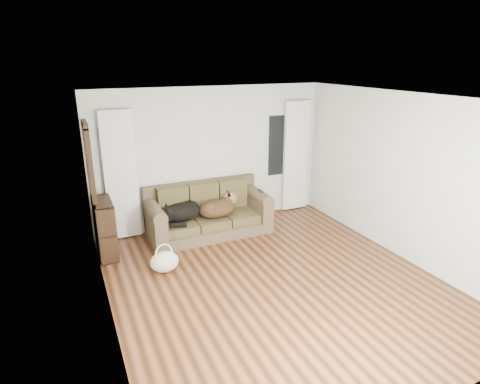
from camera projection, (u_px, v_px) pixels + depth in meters
name	position (u px, v px, depth m)	size (l,w,h in m)	color
floor	(275.00, 281.00, 5.80)	(5.00, 5.00, 0.00)	#321B0C
ceiling	(280.00, 98.00, 4.97)	(5.00, 5.00, 0.00)	white
wall_back	(212.00, 157.00, 7.54)	(4.50, 0.04, 2.60)	silver
wall_left	(103.00, 224.00, 4.51)	(0.04, 5.00, 2.60)	silver
wall_right	(403.00, 177.00, 6.26)	(0.04, 5.00, 2.60)	silver
curtain_left	(121.00, 176.00, 6.86)	(0.55, 0.08, 2.25)	silver
curtain_right	(296.00, 156.00, 8.23)	(0.55, 0.08, 2.25)	silver
window_pane	(280.00, 145.00, 8.05)	(0.50, 0.03, 1.20)	black
door_casing	(93.00, 192.00, 6.38)	(0.07, 0.60, 2.10)	black
sofa	(209.00, 210.00, 7.25)	(2.18, 0.94, 0.89)	#493D28
dog_black_lab	(180.00, 214.00, 7.01)	(0.73, 0.51, 0.31)	black
dog_shepherd	(218.00, 208.00, 7.27)	(0.73, 0.52, 0.32)	black
tv_remote	(261.00, 191.00, 7.44)	(0.05, 0.18, 0.02)	black
tote_bag	(164.00, 262.00, 6.03)	(0.43, 0.34, 0.32)	silver
bookshelf	(105.00, 226.00, 6.44)	(0.28, 0.75, 0.93)	black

